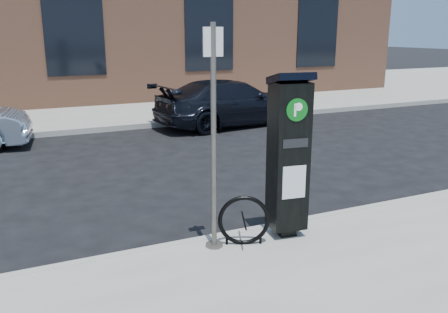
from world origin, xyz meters
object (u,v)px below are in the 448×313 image
sign_pole (214,142)px  bike_rack (244,221)px  car_dark (231,103)px  parking_kiosk (288,154)px

sign_pole → bike_rack: bearing=-14.5°
car_dark → bike_rack: bearing=148.4°
car_dark → parking_kiosk: bearing=152.3°
parking_kiosk → car_dark: bearing=77.0°
parking_kiosk → car_dark: size_ratio=0.46×
parking_kiosk → sign_pole: size_ratio=0.79×
parking_kiosk → sign_pole: (-1.01, 0.05, 0.25)m
bike_rack → parking_kiosk: bearing=25.9°
sign_pole → car_dark: (3.90, 7.70, -0.82)m
sign_pole → car_dark: bearing=64.0°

